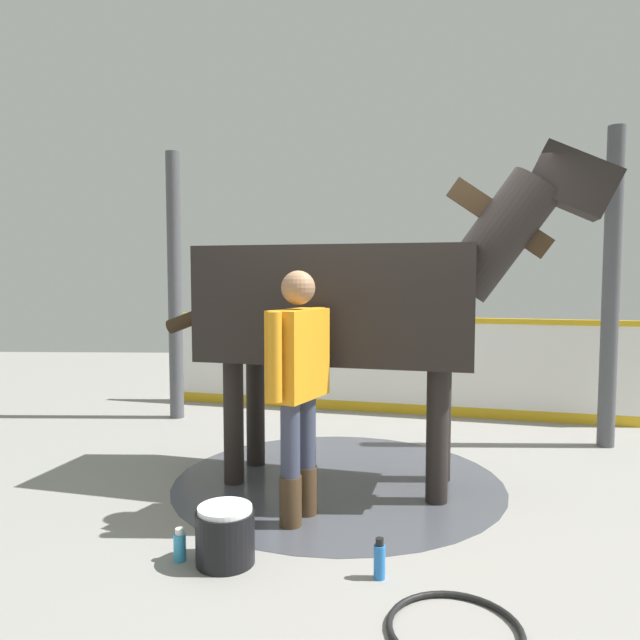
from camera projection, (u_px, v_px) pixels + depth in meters
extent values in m
cube|color=gray|center=(366.00, 490.00, 4.60)|extent=(16.00, 16.00, 0.02)
cylinder|color=#42444C|center=(338.00, 481.00, 4.78)|extent=(2.64, 2.64, 0.00)
cube|color=white|center=(384.00, 367.00, 7.16)|extent=(5.54, 1.30, 1.10)
cube|color=gold|center=(385.00, 319.00, 7.11)|extent=(5.55, 1.32, 0.06)
cube|color=gold|center=(384.00, 407.00, 7.19)|extent=(5.54, 1.30, 0.12)
cylinder|color=#4C4C51|center=(611.00, 289.00, 5.65)|extent=(0.16, 0.16, 3.05)
cylinder|color=#4C4C51|center=(175.00, 287.00, 6.81)|extent=(0.16, 0.16, 3.05)
cube|color=black|center=(338.00, 303.00, 4.67)|extent=(2.24, 1.32, 0.89)
cylinder|color=black|center=(441.00, 419.00, 4.78)|extent=(0.16, 0.16, 0.99)
cylinder|color=black|center=(437.00, 435.00, 4.31)|extent=(0.16, 0.16, 0.99)
cylinder|color=black|center=(255.00, 408.00, 5.18)|extent=(0.16, 0.16, 0.99)
cylinder|color=black|center=(234.00, 422.00, 4.71)|extent=(0.16, 0.16, 0.99)
cylinder|color=black|center=(499.00, 236.00, 4.33)|extent=(0.92, 0.58, 0.98)
cube|color=#382819|center=(500.00, 218.00, 4.32)|extent=(0.76, 0.23, 0.60)
cube|color=black|center=(572.00, 181.00, 4.18)|extent=(0.70, 0.42, 0.56)
cylinder|color=#382819|center=(205.00, 314.00, 4.97)|extent=(0.71, 0.27, 0.35)
cylinder|color=#47331E|center=(291.00, 501.00, 3.92)|extent=(0.15, 0.15, 0.34)
cylinder|color=#383D51|center=(290.00, 439.00, 3.89)|extent=(0.13, 0.13, 0.50)
cylinder|color=#47331E|center=(307.00, 490.00, 4.11)|extent=(0.15, 0.15, 0.34)
cylinder|color=#383D51|center=(306.00, 431.00, 4.08)|extent=(0.13, 0.13, 0.50)
cube|color=orange|center=(298.00, 354.00, 3.94)|extent=(0.41, 0.54, 0.59)
cylinder|color=orange|center=(275.00, 357.00, 3.68)|extent=(0.09, 0.09, 0.56)
cylinder|color=orange|center=(319.00, 347.00, 4.20)|extent=(0.09, 0.09, 0.56)
sphere|color=#936B4C|center=(298.00, 288.00, 3.91)|extent=(0.23, 0.23, 0.23)
cylinder|color=black|center=(225.00, 537.00, 3.41)|extent=(0.34, 0.34, 0.30)
cylinder|color=white|center=(225.00, 509.00, 3.40)|extent=(0.31, 0.31, 0.03)
cylinder|color=#3399CC|center=(180.00, 547.00, 3.45)|extent=(0.07, 0.07, 0.16)
cylinder|color=white|center=(180.00, 531.00, 3.44)|extent=(0.05, 0.05, 0.03)
cylinder|color=blue|center=(379.00, 562.00, 3.24)|extent=(0.06, 0.06, 0.19)
cylinder|color=black|center=(380.00, 542.00, 3.23)|extent=(0.04, 0.04, 0.04)
torus|color=black|center=(455.00, 629.00, 2.75)|extent=(0.64, 0.64, 0.03)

